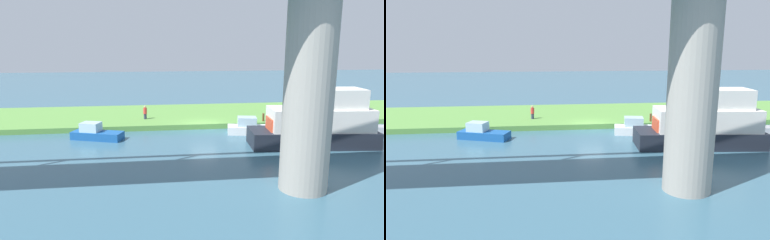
{
  "view_description": "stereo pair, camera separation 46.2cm",
  "coord_description": "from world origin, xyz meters",
  "views": [
    {
      "loc": [
        5.41,
        32.49,
        7.81
      ],
      "look_at": [
        1.83,
        5.0,
        2.0
      ],
      "focal_mm": 32.98,
      "sensor_mm": 36.0,
      "label": 1
    },
    {
      "loc": [
        4.95,
        32.55,
        7.81
      ],
      "look_at": [
        1.83,
        5.0,
        2.0
      ],
      "focal_mm": 32.98,
      "sensor_mm": 36.0,
      "label": 2
    }
  ],
  "objects": [
    {
      "name": "person_on_bank",
      "position": [
        5.59,
        -3.22,
        1.2
      ],
      "size": [
        0.46,
        0.46,
        1.39
      ],
      "color": "#2D334C",
      "rests_on": "grassy_bank"
    },
    {
      "name": "motorboat_white",
      "position": [
        9.79,
        2.43,
        0.52
      ],
      "size": [
        4.6,
        2.91,
        1.45
      ],
      "color": "#195199",
      "rests_on": "ground"
    },
    {
      "name": "grassy_bank",
      "position": [
        0.0,
        -6.0,
        0.25
      ],
      "size": [
        80.0,
        12.0,
        0.5
      ],
      "primitive_type": "cube",
      "color": "#5B9342",
      "rests_on": "ground"
    },
    {
      "name": "riverboat_paddlewheel",
      "position": [
        -7.93,
        6.73,
        1.86
      ],
      "size": [
        10.12,
        4.24,
        5.03
      ],
      "color": "#1E232D",
      "rests_on": "ground"
    },
    {
      "name": "mooring_post",
      "position": [
        -6.07,
        -0.64,
        0.89
      ],
      "size": [
        0.2,
        0.2,
        0.78
      ],
      "primitive_type": "cylinder",
      "color": "brown",
      "rests_on": "grassy_bank"
    },
    {
      "name": "bridge_pylon",
      "position": [
        -3.08,
        14.97,
        5.4
      ],
      "size": [
        2.62,
        2.62,
        10.8
      ],
      "primitive_type": "cylinder",
      "color": "#9E998E",
      "rests_on": "ground"
    },
    {
      "name": "motorboat_red",
      "position": [
        -15.0,
        3.03,
        0.46
      ],
      "size": [
        4.13,
        2.52,
        1.3
      ],
      "color": "#99999E",
      "rests_on": "ground"
    },
    {
      "name": "ground_plane",
      "position": [
        0.0,
        0.0,
        0.0
      ],
      "size": [
        160.0,
        160.0,
        0.0
      ],
      "primitive_type": "plane",
      "color": "#386075"
    },
    {
      "name": "houseboat_blue",
      "position": [
        -4.01,
        2.29,
        0.55
      ],
      "size": [
        4.87,
        2.54,
        1.55
      ],
      "color": "white",
      "rests_on": "ground"
    }
  ]
}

